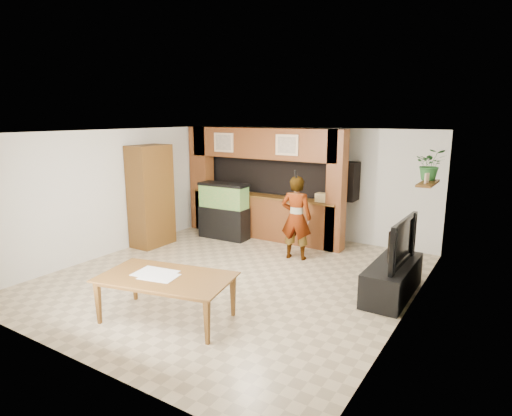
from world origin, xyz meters
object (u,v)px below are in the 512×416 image
Objects in this scene: television at (395,241)px; dining_table at (166,299)px; pantry_cabinet at (151,196)px; person at (296,218)px; aquarium at (224,211)px.

television is 3.66m from dining_table.
pantry_cabinet is 1.20× the size of dining_table.
television is at bearing 148.62° from person.
person is at bearing 15.10° from pantry_cabinet.
aquarium is at bearing -22.41° from person.
pantry_cabinet is at bearing 4.36° from person.
aquarium is (1.05, 1.30, -0.48)m from pantry_cabinet.
dining_table is (2.86, -2.57, -0.80)m from pantry_cabinet.
television reaches higher than dining_table.
aquarium is 0.77× the size of person.
dining_table is at bearing -67.47° from aquarium.
aquarium is at bearing 75.10° from television.
television is (4.30, -1.26, 0.28)m from aquarium.
pantry_cabinet is 3.31m from person.
aquarium is 4.29m from dining_table.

